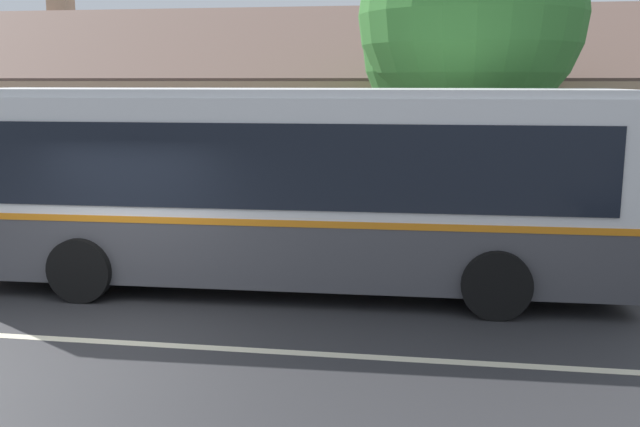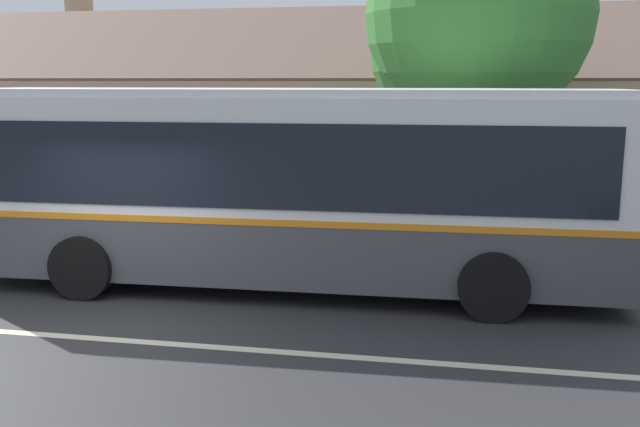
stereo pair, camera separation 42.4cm
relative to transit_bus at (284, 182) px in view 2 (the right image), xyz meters
name	(u,v)px [view 2 (the right image)]	position (x,y,z in m)	size (l,w,h in m)	color
ground_plane	(83,338)	(-2.04, -2.90, -1.73)	(300.00, 300.00, 0.00)	#2D2D30
sidewalk_far	(226,236)	(-2.04, 3.10, -1.66)	(60.00, 3.00, 0.15)	gray
lane_divider_stripe	(83,337)	(-2.04, -2.90, -1.73)	(60.00, 0.16, 0.01)	beige
community_building	(270,128)	(-3.28, 11.49, 0.08)	(26.43, 10.90, 6.64)	tan
transit_bus	(284,182)	(0.00, 0.00, 0.00)	(10.78, 2.94, 3.23)	#47474C
bench_by_building	(39,210)	(-6.19, 2.74, -1.17)	(1.60, 0.51, 0.94)	brown
bench_down_street	(255,215)	(-1.37, 2.98, -1.15)	(1.82, 0.51, 0.94)	brown
street_tree_primary	(470,25)	(2.92, 3.93, 2.71)	(4.54, 4.54, 6.90)	#4C3828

